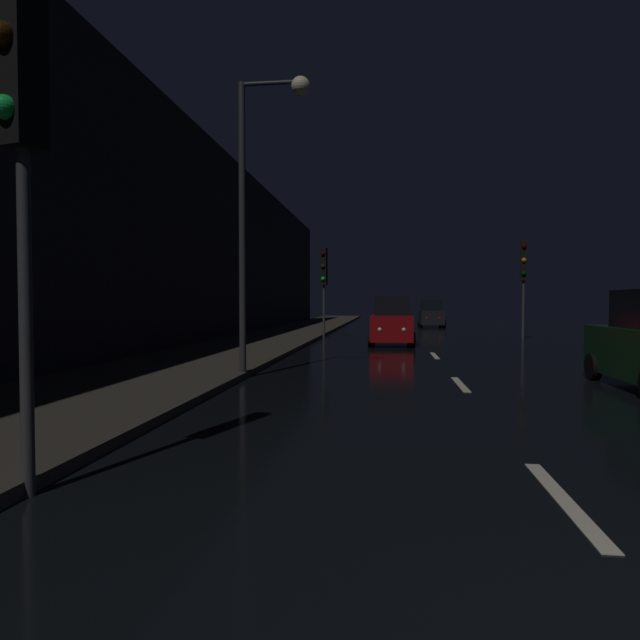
{
  "coord_description": "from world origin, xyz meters",
  "views": [
    {
      "loc": [
        -1.6,
        -2.17,
        1.8
      ],
      "look_at": [
        -4.42,
        20.82,
        1.06
      ],
      "focal_mm": 30.82,
      "sensor_mm": 36.0,
      "label": 1
    }
  ],
  "objects_px": {
    "streetlamp_overhead": "(261,180)",
    "car_approaching_headlights": "(391,322)",
    "traffic_light_far_right": "(524,268)",
    "traffic_light_near_left": "(20,90)",
    "car_distant_taillights": "(431,315)",
    "traffic_light_far_left": "(324,273)"
  },
  "relations": [
    {
      "from": "traffic_light_far_right",
      "to": "car_approaching_headlights",
      "type": "relative_size",
      "value": 1.16
    },
    {
      "from": "streetlamp_overhead",
      "to": "car_approaching_headlights",
      "type": "height_order",
      "value": "streetlamp_overhead"
    },
    {
      "from": "car_approaching_headlights",
      "to": "streetlamp_overhead",
      "type": "bearing_deg",
      "value": -15.75
    },
    {
      "from": "traffic_light_far_left",
      "to": "traffic_light_far_right",
      "type": "height_order",
      "value": "traffic_light_far_right"
    },
    {
      "from": "streetlamp_overhead",
      "to": "traffic_light_near_left",
      "type": "bearing_deg",
      "value": -92.64
    },
    {
      "from": "traffic_light_far_right",
      "to": "car_distant_taillights",
      "type": "distance_m",
      "value": 14.84
    },
    {
      "from": "traffic_light_near_left",
      "to": "traffic_light_far_right",
      "type": "xyz_separation_m",
      "value": [
        9.72,
        22.33,
        -0.29
      ]
    },
    {
      "from": "traffic_light_near_left",
      "to": "streetlamp_overhead",
      "type": "bearing_deg",
      "value": -168.4
    },
    {
      "from": "traffic_light_near_left",
      "to": "car_distant_taillights",
      "type": "bearing_deg",
      "value": -175.9
    },
    {
      "from": "streetlamp_overhead",
      "to": "car_approaching_headlights",
      "type": "distance_m",
      "value": 12.1
    },
    {
      "from": "car_distant_taillights",
      "to": "traffic_light_far_right",
      "type": "bearing_deg",
      "value": -167.45
    },
    {
      "from": "traffic_light_far_right",
      "to": "streetlamp_overhead",
      "type": "bearing_deg",
      "value": -22.23
    },
    {
      "from": "traffic_light_far_right",
      "to": "streetlamp_overhead",
      "type": "relative_size",
      "value": 0.67
    },
    {
      "from": "car_approaching_headlights",
      "to": "traffic_light_far_right",
      "type": "bearing_deg",
      "value": 117.32
    },
    {
      "from": "traffic_light_near_left",
      "to": "traffic_light_far_right",
      "type": "distance_m",
      "value": 24.36
    },
    {
      "from": "car_distant_taillights",
      "to": "car_approaching_headlights",
      "type": "bearing_deg",
      "value": 170.1
    },
    {
      "from": "traffic_light_near_left",
      "to": "car_distant_taillights",
      "type": "height_order",
      "value": "traffic_light_near_left"
    },
    {
      "from": "traffic_light_far_left",
      "to": "streetlamp_overhead",
      "type": "bearing_deg",
      "value": 8.6
    },
    {
      "from": "traffic_light_far_right",
      "to": "car_approaching_headlights",
      "type": "bearing_deg",
      "value": -51.71
    },
    {
      "from": "traffic_light_far_left",
      "to": "traffic_light_far_right",
      "type": "bearing_deg",
      "value": 92.88
    },
    {
      "from": "streetlamp_overhead",
      "to": "traffic_light_far_left",
      "type": "bearing_deg",
      "value": 91.02
    },
    {
      "from": "streetlamp_overhead",
      "to": "car_distant_taillights",
      "type": "height_order",
      "value": "streetlamp_overhead"
    }
  ]
}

